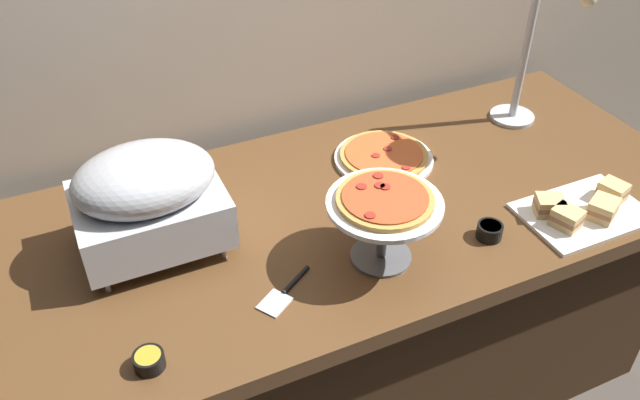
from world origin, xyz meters
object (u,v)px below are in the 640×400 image
object	(u,v)px
chafing_dish	(148,197)
heat_lamp	(577,2)
sauce_cup_near	(490,231)
sauce_cup_far	(149,360)
sandwich_platter	(583,209)
pizza_plate_front	(384,157)
serving_spatula	(285,292)
pizza_plate_center	(384,208)

from	to	relation	value
chafing_dish	heat_lamp	bearing A→B (deg)	-0.61
heat_lamp	sauce_cup_near	world-z (taller)	heat_lamp
heat_lamp	sauce_cup_far	size ratio (longest dim) A/B	8.66
heat_lamp	sandwich_platter	world-z (taller)	heat_lamp
sauce_cup_near	pizza_plate_front	bearing A→B (deg)	100.16
heat_lamp	sauce_cup_near	bearing A→B (deg)	-144.44
chafing_dish	serving_spatula	bearing A→B (deg)	-50.91
chafing_dish	sauce_cup_far	size ratio (longest dim) A/B	5.37
chafing_dish	sauce_cup_near	size ratio (longest dim) A/B	5.34
heat_lamp	serving_spatula	distance (m)	1.08
pizza_plate_front	sauce_cup_near	distance (m)	0.42
pizza_plate_center	sauce_cup_near	xyz separation A→B (m)	(0.28, -0.05, -0.13)
chafing_dish	pizza_plate_front	xyz separation A→B (m)	(0.69, 0.10, -0.14)
sandwich_platter	sauce_cup_near	xyz separation A→B (m)	(-0.27, 0.03, 0.00)
chafing_dish	heat_lamp	size ratio (longest dim) A/B	0.62
heat_lamp	serving_spatula	size ratio (longest dim) A/B	3.46
sauce_cup_near	serving_spatula	xyz separation A→B (m)	(-0.54, 0.03, -0.02)
pizza_plate_front	pizza_plate_center	size ratio (longest dim) A/B	1.07
pizza_plate_center	sauce_cup_near	size ratio (longest dim) A/B	4.17
pizza_plate_center	serving_spatula	bearing A→B (deg)	-176.90
serving_spatula	sauce_cup_far	bearing A→B (deg)	-166.73
chafing_dish	serving_spatula	size ratio (longest dim) A/B	2.14
sandwich_platter	sauce_cup_far	world-z (taller)	sandwich_platter
sauce_cup_far	sandwich_platter	bearing A→B (deg)	0.62
sauce_cup_far	pizza_plate_center	bearing A→B (deg)	8.87
pizza_plate_front	sauce_cup_near	xyz separation A→B (m)	(0.07, -0.41, 0.01)
chafing_dish	serving_spatula	xyz separation A→B (m)	(0.23, -0.28, -0.15)
pizza_plate_center	serving_spatula	size ratio (longest dim) A/B	1.68
pizza_plate_center	sauce_cup_near	world-z (taller)	pizza_plate_center
pizza_plate_center	sauce_cup_far	xyz separation A→B (m)	(-0.58, -0.09, -0.13)
sauce_cup_far	serving_spatula	world-z (taller)	sauce_cup_far
sandwich_platter	sauce_cup_far	xyz separation A→B (m)	(-1.14, -0.01, -0.00)
chafing_dish	sauce_cup_far	bearing A→B (deg)	-105.76
chafing_dish	heat_lamp	xyz separation A→B (m)	(1.18, -0.01, 0.28)
sandwich_platter	pizza_plate_center	bearing A→B (deg)	171.96
sauce_cup_near	sauce_cup_far	xyz separation A→B (m)	(-0.87, -0.04, -0.00)
pizza_plate_center	sandwich_platter	world-z (taller)	pizza_plate_center
heat_lamp	sandwich_platter	size ratio (longest dim) A/B	1.71
sandwich_platter	heat_lamp	bearing A→B (deg)	66.22
pizza_plate_center	pizza_plate_front	bearing A→B (deg)	59.96
chafing_dish	sandwich_platter	xyz separation A→B (m)	(1.04, -0.34, -0.13)
heat_lamp	sandwich_platter	xyz separation A→B (m)	(-0.15, -0.33, -0.41)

